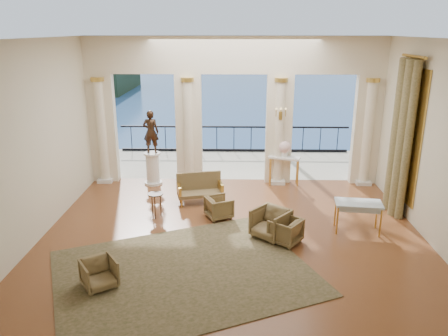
{
  "coord_description": "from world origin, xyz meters",
  "views": [
    {
      "loc": [
        0.03,
        -9.47,
        4.69
      ],
      "look_at": [
        -0.22,
        0.6,
        1.47
      ],
      "focal_mm": 35.0,
      "sensor_mm": 36.0,
      "label": 1
    }
  ],
  "objects_px": {
    "armchair_d": "(219,206)",
    "settee": "(200,188)",
    "armchair_c": "(285,230)",
    "side_table": "(156,197)",
    "pedestal": "(153,169)",
    "statue": "(151,132)",
    "armchair_b": "(271,222)",
    "console_table": "(284,162)",
    "game_table": "(358,205)",
    "armchair_a": "(99,272)"
  },
  "relations": [
    {
      "from": "armchair_b",
      "to": "side_table",
      "type": "distance_m",
      "value": 3.09
    },
    {
      "from": "settee",
      "to": "statue",
      "type": "bearing_deg",
      "value": 123.79
    },
    {
      "from": "pedestal",
      "to": "armchair_c",
      "type": "bearing_deg",
      "value": -46.16
    },
    {
      "from": "armchair_a",
      "to": "console_table",
      "type": "distance_m",
      "value": 7.14
    },
    {
      "from": "armchair_a",
      "to": "console_table",
      "type": "bearing_deg",
      "value": 20.05
    },
    {
      "from": "armchair_d",
      "to": "side_table",
      "type": "xyz_separation_m",
      "value": [
        -1.64,
        0.01,
        0.24
      ]
    },
    {
      "from": "armchair_d",
      "to": "armchair_a",
      "type": "bearing_deg",
      "value": 120.9
    },
    {
      "from": "armchair_b",
      "to": "armchair_d",
      "type": "relative_size",
      "value": 1.23
    },
    {
      "from": "armchair_a",
      "to": "side_table",
      "type": "relative_size",
      "value": 0.95
    },
    {
      "from": "pedestal",
      "to": "side_table",
      "type": "height_order",
      "value": "pedestal"
    },
    {
      "from": "statue",
      "to": "side_table",
      "type": "height_order",
      "value": "statue"
    },
    {
      "from": "armchair_a",
      "to": "statue",
      "type": "relative_size",
      "value": 0.47
    },
    {
      "from": "settee",
      "to": "side_table",
      "type": "distance_m",
      "value": 1.5
    },
    {
      "from": "game_table",
      "to": "statue",
      "type": "distance_m",
      "value": 6.5
    },
    {
      "from": "pedestal",
      "to": "side_table",
      "type": "relative_size",
      "value": 1.58
    },
    {
      "from": "statue",
      "to": "side_table",
      "type": "bearing_deg",
      "value": 104.79
    },
    {
      "from": "armchair_a",
      "to": "settee",
      "type": "relative_size",
      "value": 0.45
    },
    {
      "from": "console_table",
      "to": "statue",
      "type": "bearing_deg",
      "value": -160.41
    },
    {
      "from": "armchair_b",
      "to": "armchair_d",
      "type": "distance_m",
      "value": 1.65
    },
    {
      "from": "pedestal",
      "to": "side_table",
      "type": "xyz_separation_m",
      "value": [
        0.53,
        -2.53,
        0.07
      ]
    },
    {
      "from": "settee",
      "to": "console_table",
      "type": "relative_size",
      "value": 1.32
    },
    {
      "from": "armchair_d",
      "to": "console_table",
      "type": "bearing_deg",
      "value": -62.3
    },
    {
      "from": "side_table",
      "to": "settee",
      "type": "bearing_deg",
      "value": 45.22
    },
    {
      "from": "armchair_d",
      "to": "game_table",
      "type": "height_order",
      "value": "game_table"
    },
    {
      "from": "armchair_b",
      "to": "console_table",
      "type": "bearing_deg",
      "value": 119.43
    },
    {
      "from": "armchair_c",
      "to": "armchair_d",
      "type": "height_order",
      "value": "armchair_c"
    },
    {
      "from": "pedestal",
      "to": "settee",
      "type": "bearing_deg",
      "value": -42.75
    },
    {
      "from": "statue",
      "to": "game_table",
      "type": "bearing_deg",
      "value": 152.48
    },
    {
      "from": "armchair_b",
      "to": "pedestal",
      "type": "height_order",
      "value": "pedestal"
    },
    {
      "from": "armchair_c",
      "to": "game_table",
      "type": "xyz_separation_m",
      "value": [
        1.8,
        0.65,
        0.34
      ]
    },
    {
      "from": "settee",
      "to": "console_table",
      "type": "distance_m",
      "value": 2.96
    },
    {
      "from": "armchair_c",
      "to": "armchair_d",
      "type": "relative_size",
      "value": 1.04
    },
    {
      "from": "armchair_d",
      "to": "pedestal",
      "type": "xyz_separation_m",
      "value": [
        -2.18,
        2.54,
        0.18
      ]
    },
    {
      "from": "armchair_c",
      "to": "statue",
      "type": "bearing_deg",
      "value": -99.82
    },
    {
      "from": "armchair_c",
      "to": "pedestal",
      "type": "relative_size",
      "value": 0.64
    },
    {
      "from": "settee",
      "to": "console_table",
      "type": "xyz_separation_m",
      "value": [
        2.52,
        1.52,
        0.34
      ]
    },
    {
      "from": "console_table",
      "to": "armchair_c",
      "type": "bearing_deg",
      "value": -76.51
    },
    {
      "from": "side_table",
      "to": "armchair_b",
      "type": "bearing_deg",
      "value": -20.66
    },
    {
      "from": "console_table",
      "to": "side_table",
      "type": "bearing_deg",
      "value": -125.28
    },
    {
      "from": "console_table",
      "to": "side_table",
      "type": "distance_m",
      "value": 4.42
    },
    {
      "from": "settee",
      "to": "game_table",
      "type": "bearing_deg",
      "value": -37.7
    },
    {
      "from": "armchair_b",
      "to": "statue",
      "type": "height_order",
      "value": "statue"
    },
    {
      "from": "statue",
      "to": "console_table",
      "type": "relative_size",
      "value": 1.29
    },
    {
      "from": "armchair_d",
      "to": "settee",
      "type": "relative_size",
      "value": 0.46
    },
    {
      "from": "armchair_b",
      "to": "pedestal",
      "type": "distance_m",
      "value": 4.98
    },
    {
      "from": "armchair_b",
      "to": "game_table",
      "type": "xyz_separation_m",
      "value": [
        2.11,
        0.37,
        0.28
      ]
    },
    {
      "from": "game_table",
      "to": "pedestal",
      "type": "height_order",
      "value": "pedestal"
    },
    {
      "from": "statue",
      "to": "armchair_d",
      "type": "bearing_deg",
      "value": 133.4
    },
    {
      "from": "armchair_b",
      "to": "game_table",
      "type": "bearing_deg",
      "value": 50.12
    },
    {
      "from": "armchair_b",
      "to": "game_table",
      "type": "relative_size",
      "value": 0.67
    }
  ]
}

